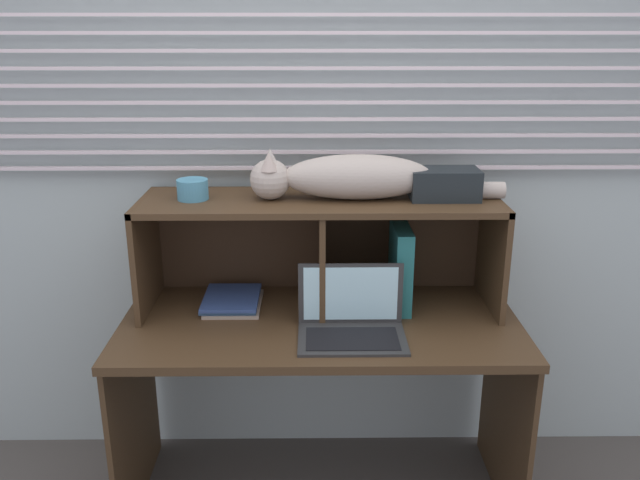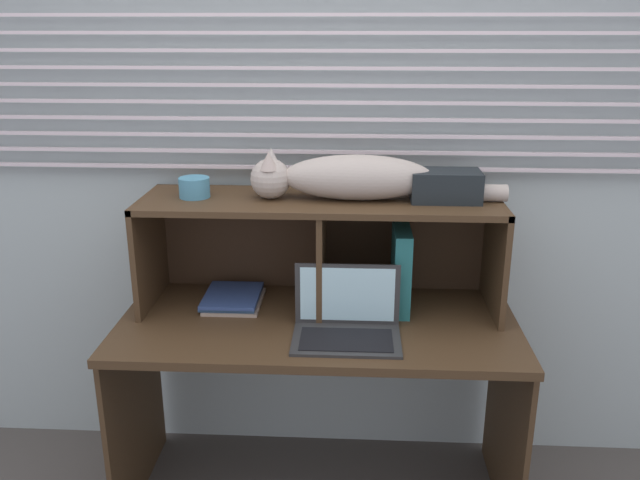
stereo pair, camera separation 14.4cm
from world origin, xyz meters
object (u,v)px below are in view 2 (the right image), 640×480
object	(u,v)px
book_stack	(233,298)
storage_box	(445,186)
binder_upright	(401,268)
cat	(348,178)
laptop	(347,322)
small_basket	(194,187)

from	to	relation	value
book_stack	storage_box	xyz separation A→B (m)	(0.75, 0.00, 0.43)
binder_upright	book_stack	world-z (taller)	binder_upright
binder_upright	book_stack	distance (m)	0.62
cat	book_stack	bearing A→B (deg)	-179.86
laptop	binder_upright	bearing A→B (deg)	52.16
cat	storage_box	world-z (taller)	cat
laptop	book_stack	size ratio (longest dim) A/B	1.38
laptop	binder_upright	size ratio (longest dim) A/B	1.17
laptop	small_basket	world-z (taller)	small_basket
binder_upright	storage_box	world-z (taller)	storage_box
binder_upright	book_stack	size ratio (longest dim) A/B	1.18
cat	storage_box	distance (m)	0.33
binder_upright	storage_box	xyz separation A→B (m)	(0.14, 0.00, 0.30)
binder_upright	cat	bearing A→B (deg)	180.00
cat	laptop	size ratio (longest dim) A/B	2.50
binder_upright	small_basket	xyz separation A→B (m)	(-0.73, 0.00, 0.29)
cat	small_basket	xyz separation A→B (m)	(-0.54, 0.00, -0.04)
cat	storage_box	bearing A→B (deg)	0.00
cat	book_stack	world-z (taller)	cat
cat	small_basket	bearing A→B (deg)	180.00
cat	laptop	xyz separation A→B (m)	(0.01, -0.24, -0.43)
book_stack	small_basket	distance (m)	0.43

